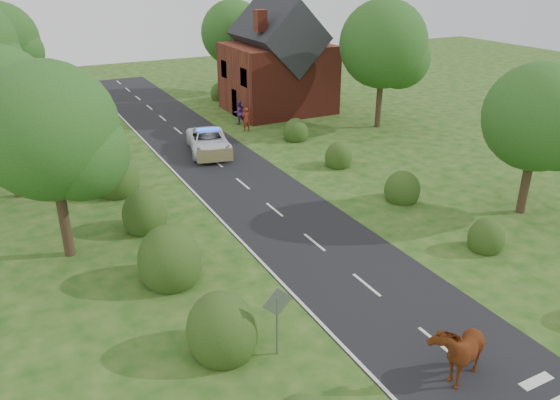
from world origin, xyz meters
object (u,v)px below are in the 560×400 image
road_sign (277,311)px  cow (457,352)px  police_van (209,142)px  pedestrian_purple (239,112)px  pedestrian_red (246,119)px

road_sign → cow: size_ratio=1.07×
police_van → pedestrian_purple: 7.11m
pedestrian_red → road_sign: bearing=69.9°
police_van → pedestrian_red: 5.56m
cow → pedestrian_purple: (5.43, 28.97, 0.09)m
pedestrian_red → pedestrian_purple: bearing=-95.9°
pedestrian_red → pedestrian_purple: size_ratio=0.95×
cow → police_van: 23.55m
road_sign → pedestrian_red: size_ratio=1.43×
pedestrian_red → pedestrian_purple: pedestrian_purple is taller
road_sign → cow: 5.63m
road_sign → police_van: 20.87m
police_van → pedestrian_purple: bearing=62.3°
road_sign → pedestrian_purple: size_ratio=1.36×
cow → police_van: cow is taller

